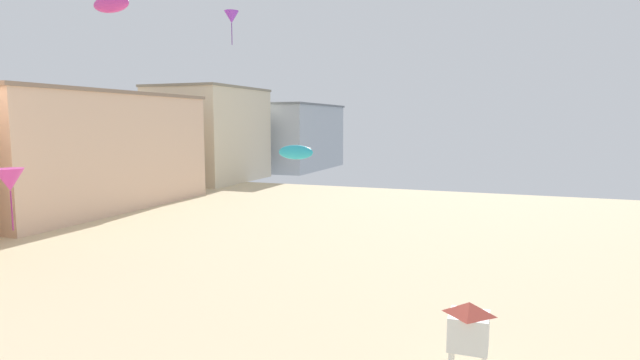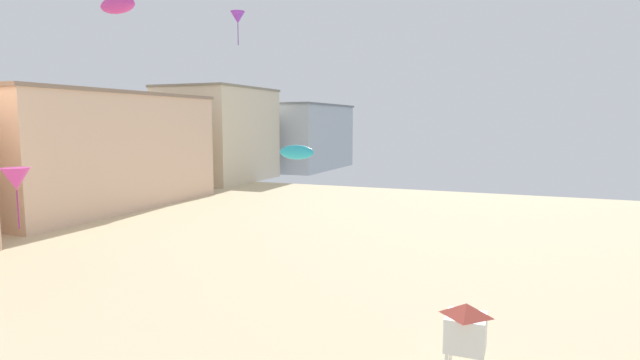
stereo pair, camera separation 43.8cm
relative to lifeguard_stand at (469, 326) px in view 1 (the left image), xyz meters
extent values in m
cube|color=beige|center=(-35.45, 19.96, 3.12)|extent=(12.68, 21.97, 9.92)
cube|color=#89715E|center=(-35.45, 19.96, 8.23)|extent=(12.94, 22.41, 0.30)
cube|color=beige|center=(-35.45, 41.91, 4.00)|extent=(10.32, 14.41, 11.68)
cube|color=gray|center=(-35.45, 41.91, 10.00)|extent=(10.52, 14.70, 0.30)
cube|color=#ADB7C1|center=(-35.45, 61.13, 3.21)|extent=(17.23, 19.80, 10.09)
cube|color=slate|center=(-35.45, 61.13, 8.40)|extent=(17.57, 20.19, 0.30)
cylinder|color=white|center=(-0.45, 0.45, -1.24)|extent=(0.10, 0.10, 1.20)
cube|color=white|center=(0.00, 0.00, -0.14)|extent=(1.10, 1.10, 1.00)
pyramid|color=#D14C3D|center=(0.00, 0.00, 0.54)|extent=(1.10, 1.10, 0.35)
ellipsoid|color=#2DB7CC|center=(-7.07, 4.01, 4.59)|extent=(1.47, 0.41, 0.57)
cone|color=#DB3D9E|center=(-19.97, 1.66, 3.22)|extent=(1.24, 1.24, 1.01)
cylinder|color=#992A6E|center=(-19.97, 1.66, 1.82)|extent=(0.07, 0.07, 1.80)
ellipsoid|color=#DB3D9E|center=(-20.30, 8.76, 12.33)|extent=(2.43, 0.68, 0.95)
cone|color=purple|center=(-17.38, 16.90, 12.94)|extent=(1.00, 1.00, 0.82)
cylinder|color=#63278B|center=(-17.38, 16.90, 11.80)|extent=(0.05, 0.05, 1.45)
camera|label=1|loc=(0.90, -14.47, 5.80)|focal=28.45mm
camera|label=2|loc=(1.31, -14.31, 5.80)|focal=28.45mm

